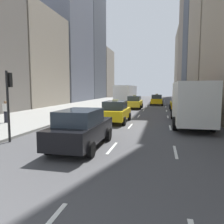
# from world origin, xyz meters

# --- Properties ---
(sidewalk_left) EXTENTS (8.00, 66.00, 0.15)m
(sidewalk_left) POSITION_xyz_m (-7.00, 27.00, 0.07)
(sidewalk_left) COLOR gray
(sidewalk_left) RESTS_ON ground
(lane_markings) EXTENTS (5.72, 56.00, 0.01)m
(lane_markings) POSITION_xyz_m (2.60, 23.00, 0.01)
(lane_markings) COLOR white
(lane_markings) RESTS_ON ground
(building_row_left) EXTENTS (6.00, 73.06, 35.67)m
(building_row_left) POSITION_xyz_m (-14.00, 37.85, 11.65)
(building_row_left) COLOR #4C515B
(building_row_left) RESTS_ON ground
(building_row_right) EXTENTS (6.00, 81.71, 36.96)m
(building_row_right) POSITION_xyz_m (12.00, 37.29, 15.47)
(building_row_right) COLOR gray
(building_row_right) RESTS_ON ground
(taxi_lead) EXTENTS (2.02, 4.40, 1.87)m
(taxi_lead) POSITION_xyz_m (4.00, 35.21, 0.88)
(taxi_lead) COLOR yellow
(taxi_lead) RESTS_ON ground
(taxi_second) EXTENTS (2.02, 4.40, 1.87)m
(taxi_second) POSITION_xyz_m (6.80, 26.85, 0.88)
(taxi_second) COLOR yellow
(taxi_second) RESTS_ON ground
(taxi_third) EXTENTS (2.02, 4.40, 1.87)m
(taxi_third) POSITION_xyz_m (1.20, 28.05, 0.88)
(taxi_third) COLOR yellow
(taxi_third) RESTS_ON ground
(taxi_fourth) EXTENTS (2.02, 4.40, 1.87)m
(taxi_fourth) POSITION_xyz_m (1.20, 15.50, 0.88)
(taxi_fourth) COLOR yellow
(taxi_fourth) RESTS_ON ground
(sedan_black_near) EXTENTS (2.02, 4.69, 1.78)m
(sedan_black_near) POSITION_xyz_m (1.20, 7.81, 0.90)
(sedan_black_near) COLOR black
(sedan_black_near) RESTS_ON ground
(city_bus) EXTENTS (2.80, 11.61, 3.25)m
(city_bus) POSITION_xyz_m (-1.61, 38.51, 1.79)
(city_bus) COLOR silver
(city_bus) RESTS_ON ground
(box_truck) EXTENTS (2.58, 8.40, 3.15)m
(box_truck) POSITION_xyz_m (6.80, 15.22, 1.71)
(box_truck) COLOR maroon
(box_truck) RESTS_ON ground
(pedestrian_far_walking) EXTENTS (0.36, 0.22, 1.65)m
(pedestrian_far_walking) POSITION_xyz_m (-6.68, 12.64, 1.07)
(pedestrian_far_walking) COLOR #23232D
(pedestrian_far_walking) RESTS_ON sidewalk_left
(traffic_light_pole) EXTENTS (0.24, 0.42, 3.60)m
(traffic_light_pole) POSITION_xyz_m (-2.75, 8.04, 2.41)
(traffic_light_pole) COLOR black
(traffic_light_pole) RESTS_ON ground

